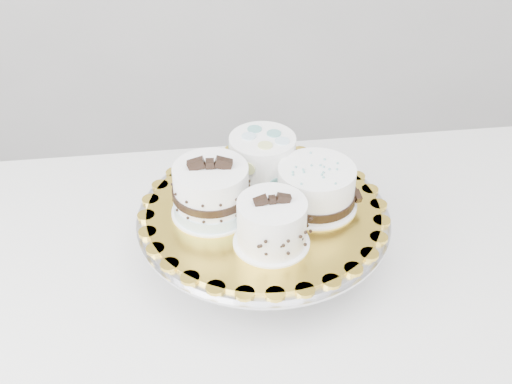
{
  "coord_description": "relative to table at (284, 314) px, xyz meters",
  "views": [
    {
      "loc": [
        -0.01,
        -0.44,
        1.44
      ],
      "look_at": [
        0.05,
        0.33,
        0.88
      ],
      "focal_mm": 45.0,
      "sensor_mm": 36.0,
      "label": 1
    }
  ],
  "objects": [
    {
      "name": "table",
      "position": [
        0.0,
        0.0,
        0.0
      ],
      "size": [
        1.2,
        0.83,
        0.75
      ],
      "rotation": [
        0.0,
        0.0,
        0.05
      ],
      "color": "silver",
      "rests_on": "floor"
    },
    {
      "name": "cake_stand",
      "position": [
        -0.03,
        0.03,
        0.15
      ],
      "size": [
        0.38,
        0.38,
        0.1
      ],
      "color": "gray",
      "rests_on": "table"
    },
    {
      "name": "cake_board",
      "position": [
        -0.03,
        0.03,
        0.19
      ],
      "size": [
        0.37,
        0.37,
        0.01
      ],
      "primitive_type": "cylinder",
      "rotation": [
        0.0,
        0.0,
        0.07
      ],
      "color": "gold",
      "rests_on": "cake_stand"
    },
    {
      "name": "cake_swirl",
      "position": [
        -0.03,
        -0.04,
        0.22
      ],
      "size": [
        0.11,
        0.11,
        0.08
      ],
      "rotation": [
        0.0,
        0.0,
        0.1
      ],
      "color": "white",
      "rests_on": "cake_board"
    },
    {
      "name": "cake_banded",
      "position": [
        -0.11,
        0.03,
        0.23
      ],
      "size": [
        0.12,
        0.12,
        0.1
      ],
      "rotation": [
        0.0,
        0.0,
        -0.03
      ],
      "color": "white",
      "rests_on": "cake_board"
    },
    {
      "name": "cake_dots",
      "position": [
        -0.03,
        0.11,
        0.23
      ],
      "size": [
        0.12,
        0.12,
        0.08
      ],
      "rotation": [
        0.0,
        0.0,
        -0.17
      ],
      "color": "white",
      "rests_on": "cake_board"
    },
    {
      "name": "cake_ribbon",
      "position": [
        0.05,
        0.04,
        0.22
      ],
      "size": [
        0.14,
        0.13,
        0.07
      ],
      "rotation": [
        0.0,
        0.0,
        0.2
      ],
      "color": "white",
      "rests_on": "cake_board"
    }
  ]
}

